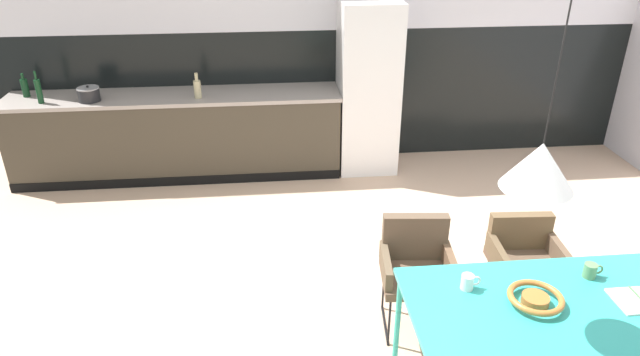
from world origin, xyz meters
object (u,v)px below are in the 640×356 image
(armchair_far_side, at_px, (524,252))
(cooking_pot, at_px, (89,94))
(bottle_spice_small, at_px, (197,88))
(dining_table, at_px, (569,314))
(refrigerator_column, at_px, (368,88))
(mug_wide_latte, at_px, (468,282))
(bottle_wine_green, at_px, (39,91))
(bottle_vinegar_dark, at_px, (25,87))
(pendant_lamp_over_table_near, at_px, (539,166))
(mug_dark_espresso, at_px, (591,271))
(fruit_bowl, at_px, (536,298))
(armchair_near_window, at_px, (416,260))

(armchair_far_side, xyz_separation_m, cooking_pot, (-3.60, 2.43, 0.52))
(armchair_far_side, height_order, bottle_spice_small, bottle_spice_small)
(dining_table, xyz_separation_m, armchair_far_side, (0.20, 0.95, -0.24))
(refrigerator_column, height_order, mug_wide_latte, refrigerator_column)
(armchair_far_side, distance_m, cooking_pot, 4.37)
(bottle_wine_green, relative_size, bottle_vinegar_dark, 1.33)
(mug_wide_latte, relative_size, cooking_pot, 0.53)
(dining_table, height_order, bottle_spice_small, bottle_spice_small)
(bottle_vinegar_dark, relative_size, pendant_lamp_over_table_near, 0.18)
(dining_table, bearing_deg, pendant_lamp_over_table_near, -175.13)
(bottle_spice_small, bearing_deg, cooking_pot, 179.75)
(mug_dark_espresso, relative_size, bottle_spice_small, 0.46)
(refrigerator_column, xyz_separation_m, dining_table, (0.51, -3.51, -0.21))
(mug_wide_latte, height_order, bottle_spice_small, bottle_spice_small)
(dining_table, bearing_deg, mug_wide_latte, 155.93)
(dining_table, bearing_deg, refrigerator_column, 98.28)
(dining_table, height_order, mug_wide_latte, mug_wide_latte)
(fruit_bowl, bearing_deg, armchair_far_side, 66.91)
(armchair_near_window, distance_m, bottle_spice_small, 3.06)
(bottle_wine_green, distance_m, bottle_vinegar_dark, 0.32)
(mug_wide_latte, bearing_deg, armchair_far_side, 45.77)
(armchair_near_window, height_order, armchair_far_side, armchair_near_window)
(fruit_bowl, bearing_deg, mug_dark_espresso, 25.41)
(dining_table, xyz_separation_m, mug_dark_espresso, (0.25, 0.26, 0.09))
(fruit_bowl, bearing_deg, cooking_pot, 134.04)
(armchair_near_window, distance_m, armchair_far_side, 0.83)
(armchair_near_window, xyz_separation_m, pendant_lamp_over_table_near, (0.27, -0.90, 1.13))
(refrigerator_column, relative_size, armchair_near_window, 2.30)
(refrigerator_column, distance_m, fruit_bowl, 3.47)
(dining_table, xyz_separation_m, cooking_pot, (-3.39, 3.38, 0.27))
(dining_table, relative_size, armchair_far_side, 2.49)
(bottle_vinegar_dark, relative_size, bottle_spice_small, 0.94)
(armchair_far_side, bearing_deg, fruit_bowl, 70.44)
(bottle_vinegar_dark, height_order, pendant_lamp_over_table_near, pendant_lamp_over_table_near)
(bottle_spice_small, height_order, pendant_lamp_over_table_near, pendant_lamp_over_table_near)
(armchair_far_side, relative_size, bottle_vinegar_dark, 2.88)
(bottle_spice_small, distance_m, pendant_lamp_over_table_near, 3.98)
(dining_table, xyz_separation_m, fruit_bowl, (-0.18, 0.06, 0.08))
(mug_wide_latte, relative_size, bottle_wine_green, 0.35)
(armchair_far_side, distance_m, bottle_wine_green, 4.76)
(bottle_spice_small, bearing_deg, refrigerator_column, 4.13)
(bottle_spice_small, relative_size, pendant_lamp_over_table_near, 0.19)
(fruit_bowl, bearing_deg, pendant_lamp_over_table_near, -153.16)
(armchair_near_window, height_order, bottle_vinegar_dark, bottle_vinegar_dark)
(fruit_bowl, distance_m, bottle_vinegar_dark, 5.27)
(bottle_wine_green, bearing_deg, mug_wide_latte, -43.07)
(bottle_wine_green, relative_size, pendant_lamp_over_table_near, 0.24)
(mug_wide_latte, bearing_deg, fruit_bowl, -27.15)
(fruit_bowl, xyz_separation_m, mug_dark_espresso, (0.43, 0.20, 0.01))
(fruit_bowl, relative_size, bottle_wine_green, 0.94)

